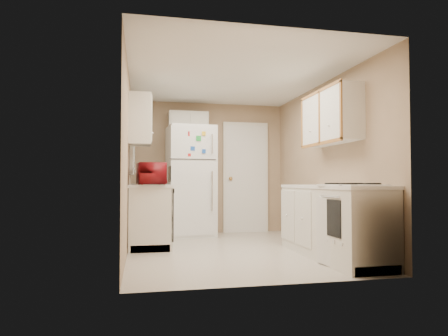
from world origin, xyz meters
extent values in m
plane|color=beige|center=(0.00, 0.00, 0.00)|extent=(3.80, 3.80, 0.00)
plane|color=white|center=(0.00, 0.00, 2.40)|extent=(3.80, 3.80, 0.00)
plane|color=tan|center=(-1.40, 0.00, 1.20)|extent=(3.80, 3.80, 0.00)
plane|color=tan|center=(1.40, 0.00, 1.20)|extent=(3.80, 3.80, 0.00)
plane|color=tan|center=(0.00, 1.90, 1.20)|extent=(2.80, 2.80, 0.00)
plane|color=tan|center=(0.00, -1.90, 1.20)|extent=(2.80, 2.80, 0.00)
cube|color=silver|center=(-1.10, 0.90, 0.45)|extent=(0.60, 1.80, 0.90)
cube|color=black|center=(-0.81, 0.30, 0.49)|extent=(0.03, 0.58, 0.72)
cube|color=gray|center=(-1.10, 1.05, 0.86)|extent=(0.54, 0.74, 0.16)
imported|color=maroon|center=(-1.09, 0.22, 1.05)|extent=(0.57, 0.36, 0.36)
imported|color=white|center=(-1.13, 1.62, 1.00)|extent=(0.09, 0.10, 0.19)
cube|color=silver|center=(-1.36, 1.05, 1.60)|extent=(0.10, 0.98, 1.08)
cube|color=silver|center=(-1.25, 0.22, 1.80)|extent=(0.30, 0.45, 0.70)
cube|color=white|center=(-0.38, 1.58, 0.96)|extent=(0.85, 0.83, 1.91)
cube|color=silver|center=(-0.40, 1.75, 2.00)|extent=(0.70, 0.30, 0.40)
cube|color=white|center=(0.70, 1.86, 1.02)|extent=(0.86, 0.06, 2.08)
cube|color=silver|center=(1.10, -0.80, 0.45)|extent=(0.60, 2.00, 0.90)
cube|color=white|center=(1.07, -1.34, 0.39)|extent=(0.60, 0.70, 0.78)
cube|color=silver|center=(1.25, -0.50, 1.80)|extent=(0.30, 1.20, 0.70)
camera|label=1|loc=(-1.23, -5.40, 0.95)|focal=32.00mm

